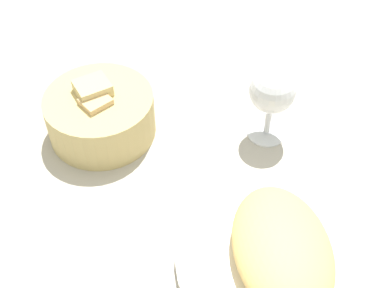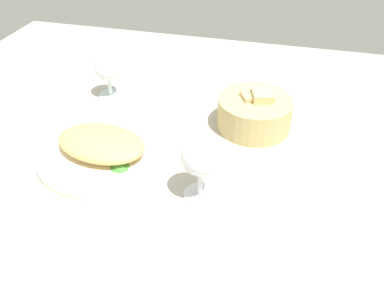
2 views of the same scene
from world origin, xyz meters
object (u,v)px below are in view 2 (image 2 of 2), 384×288
(bread_basket, at_px, (255,112))
(wine_glass_near, at_px, (200,160))
(folded_napkin, at_px, (7,247))
(plate, at_px, (103,154))
(wine_glass_far, at_px, (107,70))

(bread_basket, distance_m, wine_glass_near, 0.27)
(bread_basket, xyz_separation_m, folded_napkin, (-0.35, -0.46, -0.04))
(plate, relative_size, wine_glass_near, 2.13)
(folded_napkin, bearing_deg, wine_glass_near, 26.70)
(bread_basket, relative_size, wine_glass_far, 1.48)
(wine_glass_far, height_order, folded_napkin, wine_glass_far)
(wine_glass_near, bearing_deg, bread_basket, 75.01)
(plate, distance_m, bread_basket, 0.36)
(folded_napkin, bearing_deg, plate, 69.98)
(plate, bearing_deg, wine_glass_near, -15.44)
(bread_basket, xyz_separation_m, wine_glass_far, (-0.39, 0.05, 0.04))
(plate, bearing_deg, bread_basket, 33.15)
(wine_glass_near, relative_size, folded_napkin, 1.17)
(wine_glass_near, height_order, folded_napkin, wine_glass_near)
(wine_glass_far, bearing_deg, plate, -69.75)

